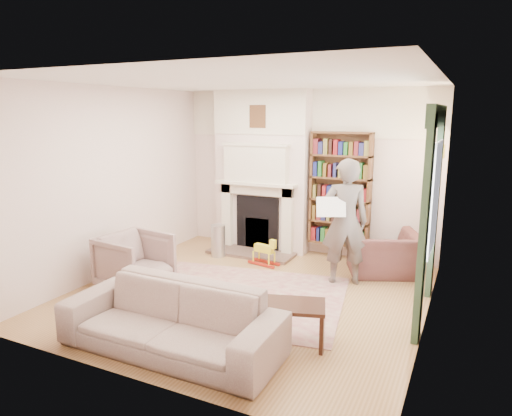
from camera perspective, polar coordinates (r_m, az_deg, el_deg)
The scene contains 25 objects.
floor at distance 6.29m, azimuth -1.00°, elevation -10.73°, with size 4.50×4.50×0.00m, color olive.
ceiling at distance 5.82m, azimuth -1.10°, elevation 15.63°, with size 4.50×4.50×0.00m, color white.
wall_back at distance 7.95m, azimuth 6.26°, elevation 4.44°, with size 4.50×4.50×0.00m, color silver.
wall_front at distance 4.06m, azimuth -15.45°, elevation -3.08°, with size 4.50×4.50×0.00m, color silver.
wall_left at distance 7.18m, azimuth -17.34°, elevation 3.18°, with size 4.50×4.50×0.00m, color silver.
wall_right at distance 5.30m, azimuth 21.25°, elevation -0.01°, with size 4.50×4.50×0.00m, color silver.
fireplace at distance 8.05m, azimuth 0.72°, elevation 4.50°, with size 1.70×0.58×2.80m.
bookcase at distance 7.67m, azimuth 10.48°, elevation 2.34°, with size 1.00×0.24×1.85m, color brown.
window at distance 5.69m, azimuth 21.47°, elevation 1.24°, with size 0.02×0.90×1.30m, color silver.
curtain_left at distance 5.06m, azimuth 20.23°, elevation -2.81°, with size 0.07×0.32×2.40m, color #2F4A32.
curtain_right at distance 6.42m, azimuth 21.48°, elevation 0.10°, with size 0.07×0.32×2.40m, color #2F4A32.
pelmet at distance 5.61m, azimuth 21.73°, elevation 10.66°, with size 0.09×1.70×0.24m, color #2F4A32.
wall_sconce at distance 6.74m, azimuth 20.76°, elevation 6.70°, with size 0.20×0.24×0.24m, color gold, non-canonical shape.
rug at distance 6.23m, azimuth -2.55°, elevation -10.92°, with size 2.82×2.17×0.01m, color #BEB090.
armchair_reading at distance 7.19m, azimuth 15.58°, elevation -5.48°, with size 1.01×0.88×0.66m, color #4A2827.
armchair_left at distance 6.61m, azimuth -14.89°, elevation -6.47°, with size 0.82×0.85×0.77m, color gray.
sofa at distance 4.89m, azimuth -10.56°, elevation -13.53°, with size 2.31×0.90×0.68m, color #B0A891.
man_reading at distance 6.56m, azimuth 11.05°, elevation -1.71°, with size 0.66×0.43×1.80m, color #5A4F48.
newspaper at distance 6.36m, azimuth 9.37°, elevation 0.13°, with size 0.40×0.02×0.28m, color white.
coffee_table at distance 5.00m, azimuth 4.44°, elevation -14.20°, with size 0.70×0.45×0.45m, color #371E13, non-canonical shape.
paraffin_heater at distance 7.81m, azimuth -4.75°, elevation -4.09°, with size 0.24×0.24×0.55m, color #AFB1B7.
rocking_horse at distance 7.37m, azimuth 0.99°, elevation -5.46°, with size 0.51×0.20×0.45m, color yellow, non-canonical shape.
board_game at distance 6.23m, azimuth -4.43°, elevation -10.73°, with size 0.38×0.38×0.03m, color #D6C34B.
game_box_lid at distance 6.30m, azimuth -6.31°, elevation -10.41°, with size 0.31×0.21×0.05m, color #BB3515.
comic_annuals at distance 5.86m, azimuth -0.60°, elevation -12.30°, with size 0.40×0.37×0.02m.
Camera 1 is at (2.61, -5.19, 2.42)m, focal length 32.00 mm.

